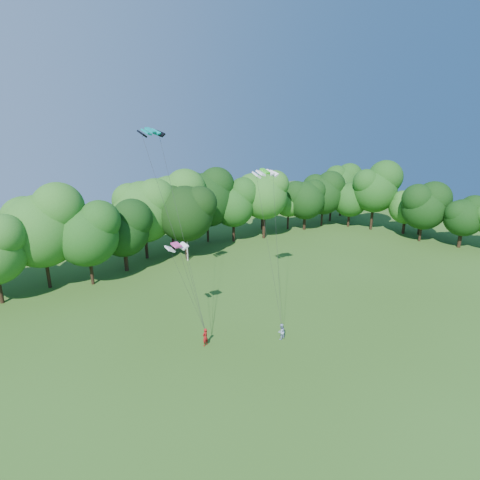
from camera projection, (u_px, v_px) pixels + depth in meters
ground at (363, 396)px, 27.36m from camera, size 160.00×160.00×0.00m
utility_pole at (187, 235)px, 53.90m from camera, size 1.48×0.28×7.42m
kite_flyer_left at (205, 337)px, 33.48m from camera, size 0.71×0.55×1.70m
kite_flyer_right at (281, 332)px, 34.53m from camera, size 0.77×0.60×1.55m
kite_teal at (150, 130)px, 34.79m from camera, size 2.74×1.70×0.56m
kite_green at (265, 171)px, 39.26m from camera, size 2.83×1.51×0.51m
kite_pink at (176, 245)px, 33.23m from camera, size 2.01×1.00×0.30m
tree_back_center at (185, 206)px, 53.46m from camera, size 8.86×8.86×12.89m
tree_back_east at (289, 200)px, 70.19m from camera, size 6.23×6.23×9.06m
tree_flank_east at (423, 202)px, 66.48m from camera, size 6.60×6.60×9.61m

